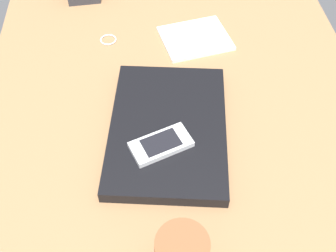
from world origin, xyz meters
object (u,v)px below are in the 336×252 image
at_px(cell_phone_on_laptop, 161,144).
at_px(notepad, 195,38).
at_px(key_ring, 108,40).
at_px(laptop_closed, 168,128).

xyz_separation_m(cell_phone_on_laptop, notepad, (-0.32, 0.10, -0.03)).
bearing_deg(notepad, cell_phone_on_laptop, -30.26).
relative_size(notepad, key_ring, 3.95).
relative_size(laptop_closed, notepad, 2.05).
bearing_deg(notepad, key_ring, -106.63).
bearing_deg(laptop_closed, notepad, 169.91).
xyz_separation_m(notepad, key_ring, (-0.01, -0.20, -0.00)).
height_order(laptop_closed, cell_phone_on_laptop, cell_phone_on_laptop).
height_order(notepad, key_ring, notepad).
bearing_deg(cell_phone_on_laptop, notepad, 162.26).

